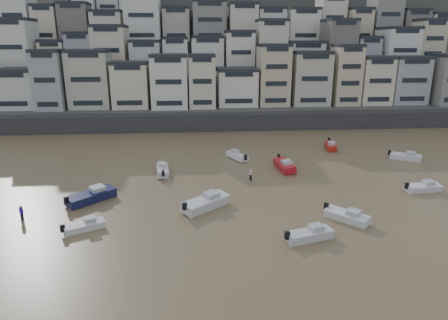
{
  "coord_description": "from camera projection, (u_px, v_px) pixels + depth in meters",
  "views": [
    {
      "loc": [
        1.32,
        -18.08,
        18.68
      ],
      "look_at": [
        5.09,
        30.0,
        4.0
      ],
      "focal_mm": 32.0,
      "sensor_mm": 36.0,
      "label": 1
    }
  ],
  "objects": [
    {
      "name": "boat_g",
      "position": [
        406.0,
        156.0,
        64.07
      ],
      "size": [
        5.32,
        3.99,
        1.4
      ],
      "primitive_type": null,
      "rotation": [
        0.0,
        0.0,
        -0.51
      ],
      "color": "silver",
      "rests_on": "ground"
    },
    {
      "name": "boat_b",
      "position": [
        347.0,
        215.0,
        42.5
      ],
      "size": [
        4.77,
        4.95,
        1.41
      ],
      "primitive_type": null,
      "rotation": [
        0.0,
        0.0,
        -0.82
      ],
      "color": "silver",
      "rests_on": "ground"
    },
    {
      "name": "boat_j",
      "position": [
        84.0,
        225.0,
        40.48
      ],
      "size": [
        4.57,
        3.29,
        1.2
      ],
      "primitive_type": null,
      "rotation": [
        0.0,
        0.0,
        0.47
      ],
      "color": "silver",
      "rests_on": "ground"
    },
    {
      "name": "boat_f",
      "position": [
        162.0,
        169.0,
        57.3
      ],
      "size": [
        2.34,
        5.57,
        1.48
      ],
      "primitive_type": null,
      "rotation": [
        0.0,
        0.0,
        1.68
      ],
      "color": "silver",
      "rests_on": "ground"
    },
    {
      "name": "boat_h",
      "position": [
        237.0,
        155.0,
        64.51
      ],
      "size": [
        3.75,
        5.32,
        1.39
      ],
      "primitive_type": null,
      "rotation": [
        0.0,
        0.0,
        2.03
      ],
      "color": "silver",
      "rests_on": "ground"
    },
    {
      "name": "person_blue",
      "position": [
        21.0,
        213.0,
        42.58
      ],
      "size": [
        0.44,
        0.44,
        1.74
      ],
      "primitive_type": null,
      "color": "#3517AF",
      "rests_on": "ground"
    },
    {
      "name": "hillside",
      "position": [
        236.0,
        58.0,
        119.89
      ],
      "size": [
        141.04,
        66.0,
        50.0
      ],
      "color": "#4C4C47",
      "rests_on": "ground"
    },
    {
      "name": "boat_c",
      "position": [
        206.0,
        201.0,
        45.62
      ],
      "size": [
        6.41,
        5.92,
        1.8
      ],
      "primitive_type": null,
      "rotation": [
        0.0,
        0.0,
        0.71
      ],
      "color": "silver",
      "rests_on": "ground"
    },
    {
      "name": "boat_e",
      "position": [
        285.0,
        164.0,
        59.36
      ],
      "size": [
        2.61,
        6.33,
        1.68
      ],
      "primitive_type": null,
      "rotation": [
        0.0,
        0.0,
        -1.47
      ],
      "color": "#B3161D",
      "rests_on": "ground"
    },
    {
      "name": "boat_k",
      "position": [
        91.0,
        194.0,
        47.58
      ],
      "size": [
        6.17,
        6.09,
        1.78
      ],
      "primitive_type": null,
      "rotation": [
        0.0,
        0.0,
        0.77
      ],
      "color": "#151A44",
      "rests_on": "ground"
    },
    {
      "name": "person_pink",
      "position": [
        251.0,
        174.0,
        54.78
      ],
      "size": [
        0.44,
        0.44,
        1.74
      ],
      "primitive_type": null,
      "color": "#E9A5BC",
      "rests_on": "ground"
    },
    {
      "name": "boat_a",
      "position": [
        309.0,
        233.0,
        38.57
      ],
      "size": [
        5.47,
        3.12,
        1.42
      ],
      "primitive_type": null,
      "rotation": [
        0.0,
        0.0,
        0.29
      ],
      "color": "silver",
      "rests_on": "ground"
    },
    {
      "name": "boat_d",
      "position": [
        423.0,
        186.0,
        50.76
      ],
      "size": [
        5.09,
        2.05,
        1.36
      ],
      "primitive_type": null,
      "rotation": [
        0.0,
        0.0,
        0.09
      ],
      "color": "silver",
      "rests_on": "ground"
    },
    {
      "name": "boat_i",
      "position": [
        331.0,
        145.0,
        70.56
      ],
      "size": [
        2.75,
        5.56,
        1.45
      ],
      "primitive_type": null,
      "rotation": [
        0.0,
        0.0,
        -1.77
      ],
      "color": "#A61E14",
      "rests_on": "ground"
    },
    {
      "name": "harbor_wall",
      "position": [
        234.0,
        122.0,
        84.82
      ],
      "size": [
        140.0,
        3.0,
        3.5
      ],
      "primitive_type": "cube",
      "color": "#38383A",
      "rests_on": "ground"
    }
  ]
}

